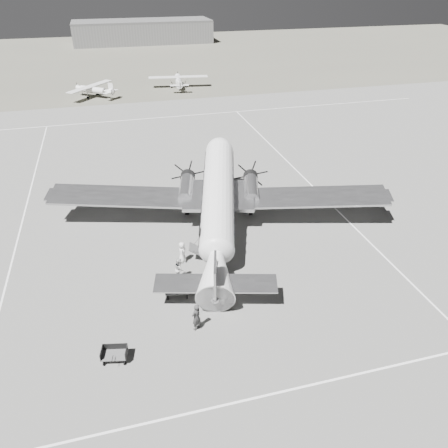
{
  "coord_description": "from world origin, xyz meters",
  "views": [
    {
      "loc": [
        -8.72,
        -29.1,
        20.94
      ],
      "look_at": [
        -0.53,
        1.44,
        2.2
      ],
      "focal_mm": 35.0,
      "sensor_mm": 36.0,
      "label": 1
    }
  ],
  "objects_px": {
    "light_plane_left": "(93,91)",
    "ramp_agent": "(180,269)",
    "baggage_cart_far": "(114,355)",
    "ground_crew": "(196,317)",
    "dc3_airliner": "(218,205)",
    "hangar_main": "(143,32)",
    "baggage_cart_near": "(177,290)",
    "passenger": "(182,252)",
    "light_plane_right": "(179,82)"
  },
  "relations": [
    {
      "from": "dc3_airliner",
      "to": "light_plane_right",
      "type": "distance_m",
      "value": 55.66
    },
    {
      "from": "dc3_airliner",
      "to": "light_plane_left",
      "type": "bearing_deg",
      "value": 116.63
    },
    {
      "from": "light_plane_right",
      "to": "ramp_agent",
      "type": "bearing_deg",
      "value": -92.23
    },
    {
      "from": "ground_crew",
      "to": "baggage_cart_far",
      "type": "bearing_deg",
      "value": -19.65
    },
    {
      "from": "hangar_main",
      "to": "ramp_agent",
      "type": "bearing_deg",
      "value": -94.69
    },
    {
      "from": "light_plane_right",
      "to": "ramp_agent",
      "type": "distance_m",
      "value": 61.79
    },
    {
      "from": "light_plane_left",
      "to": "ground_crew",
      "type": "relative_size",
      "value": 5.42
    },
    {
      "from": "baggage_cart_far",
      "to": "ramp_agent",
      "type": "xyz_separation_m",
      "value": [
        5.29,
        6.99,
        0.48
      ]
    },
    {
      "from": "passenger",
      "to": "baggage_cart_near",
      "type": "bearing_deg",
      "value": -178.86
    },
    {
      "from": "hangar_main",
      "to": "baggage_cart_far",
      "type": "bearing_deg",
      "value": -96.76
    },
    {
      "from": "light_plane_right",
      "to": "passenger",
      "type": "bearing_deg",
      "value": -92.02
    },
    {
      "from": "light_plane_left",
      "to": "passenger",
      "type": "bearing_deg",
      "value": -133.31
    },
    {
      "from": "dc3_airliner",
      "to": "passenger",
      "type": "height_order",
      "value": "dc3_airliner"
    },
    {
      "from": "ramp_agent",
      "to": "baggage_cart_near",
      "type": "bearing_deg",
      "value": 170.18
    },
    {
      "from": "light_plane_right",
      "to": "ramp_agent",
      "type": "height_order",
      "value": "light_plane_right"
    },
    {
      "from": "hangar_main",
      "to": "ground_crew",
      "type": "relative_size",
      "value": 20.5
    },
    {
      "from": "light_plane_left",
      "to": "passenger",
      "type": "distance_m",
      "value": 56.12
    },
    {
      "from": "baggage_cart_far",
      "to": "ground_crew",
      "type": "bearing_deg",
      "value": 26.29
    },
    {
      "from": "baggage_cart_near",
      "to": "ground_crew",
      "type": "relative_size",
      "value": 0.89
    },
    {
      "from": "dc3_airliner",
      "to": "baggage_cart_far",
      "type": "relative_size",
      "value": 19.4
    },
    {
      "from": "hangar_main",
      "to": "light_plane_right",
      "type": "distance_m",
      "value": 61.3
    },
    {
      "from": "baggage_cart_far",
      "to": "ground_crew",
      "type": "height_order",
      "value": "ground_crew"
    },
    {
      "from": "hangar_main",
      "to": "light_plane_right",
      "type": "height_order",
      "value": "hangar_main"
    },
    {
      "from": "light_plane_left",
      "to": "baggage_cart_near",
      "type": "xyz_separation_m",
      "value": [
        5.37,
        -59.85,
        -0.64
      ]
    },
    {
      "from": "hangar_main",
      "to": "baggage_cart_near",
      "type": "xyz_separation_m",
      "value": [
        -10.55,
        -124.05,
        -2.78
      ]
    },
    {
      "from": "ground_crew",
      "to": "passenger",
      "type": "height_order",
      "value": "ground_crew"
    },
    {
      "from": "dc3_airliner",
      "to": "ground_crew",
      "type": "xyz_separation_m",
      "value": [
        -4.37,
        -11.23,
        -1.99
      ]
    },
    {
      "from": "light_plane_left",
      "to": "ramp_agent",
      "type": "relative_size",
      "value": 5.88
    },
    {
      "from": "light_plane_right",
      "to": "ground_crew",
      "type": "distance_m",
      "value": 67.34
    },
    {
      "from": "hangar_main",
      "to": "baggage_cart_near",
      "type": "bearing_deg",
      "value": -94.86
    },
    {
      "from": "dc3_airliner",
      "to": "passenger",
      "type": "relative_size",
      "value": 17.15
    },
    {
      "from": "ramp_agent",
      "to": "ground_crew",
      "type": "bearing_deg",
      "value": -173.13
    },
    {
      "from": "baggage_cart_far",
      "to": "ground_crew",
      "type": "relative_size",
      "value": 0.8
    },
    {
      "from": "hangar_main",
      "to": "baggage_cart_near",
      "type": "height_order",
      "value": "hangar_main"
    },
    {
      "from": "hangar_main",
      "to": "dc3_airliner",
      "type": "relative_size",
      "value": 1.33
    },
    {
      "from": "hangar_main",
      "to": "baggage_cart_near",
      "type": "relative_size",
      "value": 23.0
    },
    {
      "from": "dc3_airliner",
      "to": "hangar_main",
      "type": "bearing_deg",
      "value": 102.69
    },
    {
      "from": "hangar_main",
      "to": "ground_crew",
      "type": "distance_m",
      "value": 128.2
    },
    {
      "from": "baggage_cart_far",
      "to": "passenger",
      "type": "bearing_deg",
      "value": 69.65
    },
    {
      "from": "ramp_agent",
      "to": "passenger",
      "type": "distance_m",
      "value": 2.28
    },
    {
      "from": "hangar_main",
      "to": "ground_crew",
      "type": "bearing_deg",
      "value": -94.43
    },
    {
      "from": "light_plane_left",
      "to": "baggage_cart_far",
      "type": "bearing_deg",
      "value": -139.42
    },
    {
      "from": "dc3_airliner",
      "to": "ramp_agent",
      "type": "distance_m",
      "value": 7.46
    },
    {
      "from": "baggage_cart_near",
      "to": "dc3_airliner",
      "type": "bearing_deg",
      "value": 65.83
    },
    {
      "from": "light_plane_left",
      "to": "light_plane_right",
      "type": "relative_size",
      "value": 0.95
    },
    {
      "from": "light_plane_right",
      "to": "baggage_cart_near",
      "type": "xyz_separation_m",
      "value": [
        -11.05,
        -62.79,
        -0.7
      ]
    },
    {
      "from": "hangar_main",
      "to": "light_plane_right",
      "type": "bearing_deg",
      "value": -89.53
    },
    {
      "from": "hangar_main",
      "to": "baggage_cart_far",
      "type": "distance_m",
      "value": 130.08
    },
    {
      "from": "baggage_cart_far",
      "to": "ramp_agent",
      "type": "distance_m",
      "value": 8.78
    },
    {
      "from": "dc3_airliner",
      "to": "passenger",
      "type": "xyz_separation_m",
      "value": [
        -3.89,
        -3.39,
        -2.09
      ]
    }
  ]
}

